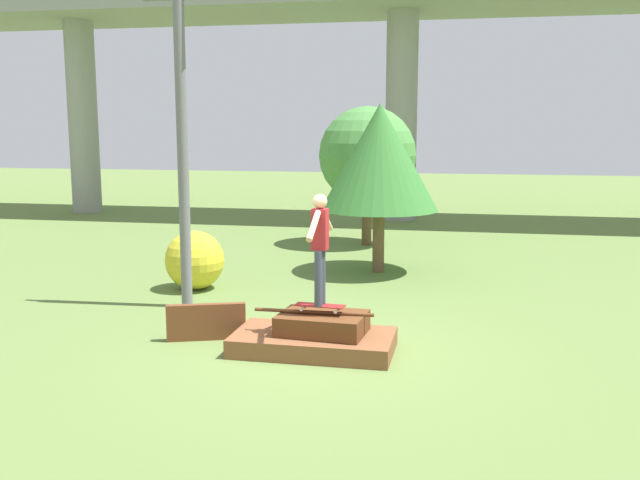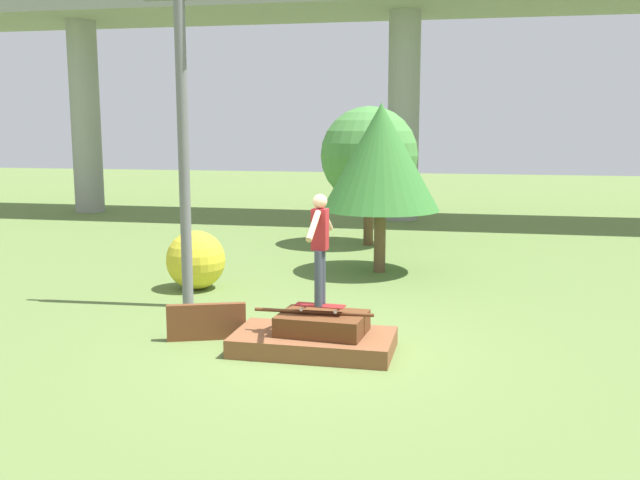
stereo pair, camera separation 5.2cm
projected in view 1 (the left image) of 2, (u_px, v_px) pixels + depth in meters
The scene contains 10 objects.
ground_plane at pixel (314, 351), 10.67m from camera, with size 80.00×80.00×0.00m, color olive.
scrap_pile at pixel (316, 337), 10.64m from camera, with size 2.40×1.33×0.63m.
scrap_plank_loose at pixel (206, 322), 11.19m from camera, with size 1.20×0.53×0.58m.
skateboard at pixel (320, 306), 10.54m from camera, with size 0.76×0.28×0.09m.
skater at pixel (320, 241), 10.38m from camera, with size 0.23×1.23×1.65m.
highway_overpass at pixel (403, 22), 24.30m from camera, with size 44.00×4.75×7.79m.
utility_pole at pixel (182, 133), 12.77m from camera, with size 1.30×0.20×6.17m.
tree_behind_left at pixel (380, 157), 15.98m from camera, with size 2.68×2.68×3.83m.
tree_behind_right at pixel (367, 156), 19.67m from camera, with size 2.69×2.69×3.86m.
bush_yellow_flowering at pixel (195, 260), 14.60m from camera, with size 1.21×1.21×1.21m.
Camera 1 is at (2.07, -10.05, 3.35)m, focal length 40.00 mm.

